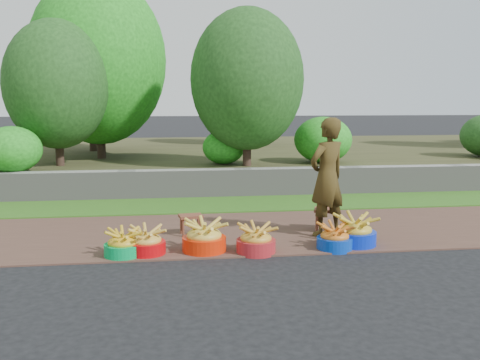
{
  "coord_description": "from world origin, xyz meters",
  "views": [
    {
      "loc": [
        -1.42,
        -6.11,
        1.86
      ],
      "look_at": [
        -0.43,
        1.3,
        0.75
      ],
      "focal_mm": 40.0,
      "sensor_mm": 36.0,
      "label": 1
    }
  ],
  "objects": [
    {
      "name": "ground_plane",
      "position": [
        0.0,
        0.0,
        0.0
      ],
      "size": [
        120.0,
        120.0,
        0.0
      ],
      "primitive_type": "plane",
      "color": "black",
      "rests_on": "ground"
    },
    {
      "name": "stool_left",
      "position": [
        -1.14,
        1.15,
        0.24
      ],
      "size": [
        0.35,
        0.28,
        0.28
      ],
      "rotation": [
        0.0,
        0.0,
        0.14
      ],
      "color": "brown",
      "rests_on": "dirt_shoulder"
    },
    {
      "name": "retaining_wall",
      "position": [
        0.0,
        4.1,
        0.28
      ],
      "size": [
        80.0,
        0.35,
        0.55
      ],
      "primitive_type": "cube",
      "color": "gray",
      "rests_on": "ground"
    },
    {
      "name": "grass_verge",
      "position": [
        0.0,
        3.25,
        0.02
      ],
      "size": [
        80.0,
        1.5,
        0.04
      ],
      "primitive_type": "cube",
      "color": "#31641A",
      "rests_on": "ground"
    },
    {
      "name": "stool_right",
      "position": [
        0.81,
        1.15,
        0.27
      ],
      "size": [
        0.43,
        0.37,
        0.31
      ],
      "rotation": [
        0.0,
        0.0,
        -0.33
      ],
      "color": "brown",
      "rests_on": "dirt_shoulder"
    },
    {
      "name": "dirt_shoulder",
      "position": [
        0.0,
        1.25,
        0.01
      ],
      "size": [
        80.0,
        2.5,
        0.02
      ],
      "primitive_type": "cube",
      "color": "#4D3328",
      "rests_on": "ground"
    },
    {
      "name": "basin_e",
      "position": [
        0.63,
        0.2,
        0.15
      ],
      "size": [
        0.45,
        0.45,
        0.34
      ],
      "color": "#0937AC",
      "rests_on": "ground"
    },
    {
      "name": "basin_f",
      "position": [
        0.94,
        0.34,
        0.18
      ],
      "size": [
        0.55,
        0.55,
        0.41
      ],
      "color": "#0825C1",
      "rests_on": "ground"
    },
    {
      "name": "earth_bank",
      "position": [
        0.0,
        9.0,
        0.25
      ],
      "size": [
        80.0,
        10.0,
        0.5
      ],
      "primitive_type": "cube",
      "color": "#39391D",
      "rests_on": "ground"
    },
    {
      "name": "basin_b",
      "position": [
        -1.71,
        0.29,
        0.16
      ],
      "size": [
        0.47,
        0.47,
        0.35
      ],
      "color": "#BD060B",
      "rests_on": "ground"
    },
    {
      "name": "basin_c",
      "position": [
        -1.01,
        0.31,
        0.18
      ],
      "size": [
        0.54,
        0.54,
        0.41
      ],
      "color": "red",
      "rests_on": "ground"
    },
    {
      "name": "basin_d",
      "position": [
        -0.38,
        0.18,
        0.16
      ],
      "size": [
        0.48,
        0.48,
        0.36
      ],
      "color": "maroon",
      "rests_on": "ground"
    },
    {
      "name": "basin_a",
      "position": [
        -1.99,
        0.24,
        0.15
      ],
      "size": [
        0.45,
        0.45,
        0.34
      ],
      "color": "#009B48",
      "rests_on": "ground"
    },
    {
      "name": "vegetation",
      "position": [
        -1.29,
        7.6,
        2.62
      ],
      "size": [
        35.89,
        7.66,
        4.6
      ],
      "color": "#32221A",
      "rests_on": "earth_bank"
    },
    {
      "name": "vendor_woman",
      "position": [
        0.71,
        0.87,
        0.83
      ],
      "size": [
        0.7,
        0.62,
        1.62
      ],
      "primitive_type": "imported",
      "rotation": [
        0.0,
        0.0,
        3.64
      ],
      "color": "black",
      "rests_on": "dirt_shoulder"
    }
  ]
}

